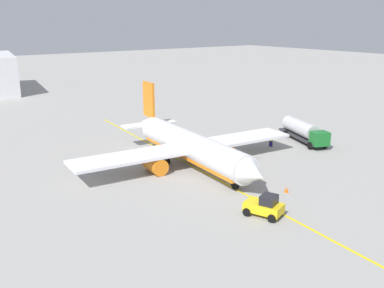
{
  "coord_description": "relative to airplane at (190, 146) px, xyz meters",
  "views": [
    {
      "loc": [
        43.58,
        -31.8,
        18.35
      ],
      "look_at": [
        0.0,
        0.0,
        3.0
      ],
      "focal_mm": 41.03,
      "sensor_mm": 36.0,
      "label": 1
    }
  ],
  "objects": [
    {
      "name": "pushback_tug",
      "position": [
        16.7,
        -3.15,
        -1.54
      ],
      "size": [
        4.08,
        3.36,
        2.2
      ],
      "color": "yellow",
      "rests_on": "ground"
    },
    {
      "name": "safety_cone_nose",
      "position": [
        13.85,
        3.12,
        -2.25
      ],
      "size": [
        0.54,
        0.54,
        0.6
      ],
      "primitive_type": "cone",
      "color": "#F2590F",
      "rests_on": "ground"
    },
    {
      "name": "refueling_worker",
      "position": [
        -0.03,
        14.99,
        -1.73
      ],
      "size": [
        0.59,
        0.48,
        1.71
      ],
      "color": "navy",
      "rests_on": "ground"
    },
    {
      "name": "airplane",
      "position": [
        0.0,
        0.0,
        0.0
      ],
      "size": [
        29.29,
        31.41,
        9.46
      ],
      "color": "white",
      "rests_on": "ground"
    },
    {
      "name": "taxi_line_marking",
      "position": [
        0.52,
        -0.04,
        -2.54
      ],
      "size": [
        64.25,
        5.69,
        0.01
      ],
      "primitive_type": "cube",
      "rotation": [
        0.0,
        0.0,
        -0.08
      ],
      "color": "yellow",
      "rests_on": "ground"
    },
    {
      "name": "ground_plane",
      "position": [
        0.52,
        -0.04,
        -2.55
      ],
      "size": [
        400.0,
        400.0,
        0.0
      ],
      "primitive_type": "plane",
      "color": "#9E9B96"
    },
    {
      "name": "fuel_tanker",
      "position": [
        1.02,
        21.07,
        -0.81
      ],
      "size": [
        11.47,
        6.17,
        3.15
      ],
      "color": "#2D2D33",
      "rests_on": "ground"
    }
  ]
}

